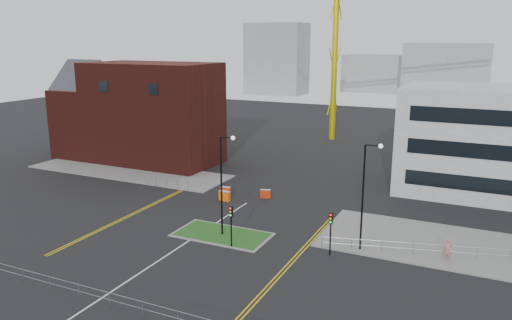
{
  "coord_description": "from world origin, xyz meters",
  "views": [
    {
      "loc": [
        22.58,
        -28.64,
        17.16
      ],
      "look_at": [
        1.33,
        16.56,
        5.0
      ],
      "focal_mm": 35.0,
      "sensor_mm": 36.0,
      "label": 1
    }
  ],
  "objects": [
    {
      "name": "barrier_mid",
      "position": [
        -3.36,
        18.48,
        0.53
      ],
      "size": [
        1.19,
        0.45,
        0.98
      ],
      "color": "red",
      "rests_on": "ground"
    },
    {
      "name": "railing_left",
      "position": [
        -11.0,
        18.0,
        0.74
      ],
      "size": [
        6.05,
        0.05,
        1.1
      ],
      "color": "gray",
      "rests_on": "ground"
    },
    {
      "name": "skyline_a",
      "position": [
        -40.0,
        120.0,
        11.0
      ],
      "size": [
        18.0,
        12.0,
        22.0
      ],
      "primitive_type": "cube",
      "color": "gray",
      "rests_on": "ground"
    },
    {
      "name": "pavement_left",
      "position": [
        -20.0,
        22.0,
        0.06
      ],
      "size": [
        28.0,
        8.0,
        0.12
      ],
      "primitive_type": "cube",
      "color": "slate",
      "rests_on": "ground"
    },
    {
      "name": "centre_line",
      "position": [
        0.0,
        2.0,
        0.01
      ],
      "size": [
        0.15,
        30.0,
        0.01
      ],
      "primitive_type": "cube",
      "color": "silver",
      "rests_on": "ground"
    },
    {
      "name": "skyline_b",
      "position": [
        10.0,
        130.0,
        8.0
      ],
      "size": [
        24.0,
        12.0,
        16.0
      ],
      "primitive_type": "cube",
      "color": "gray",
      "rests_on": "ground"
    },
    {
      "name": "traffic_light_island",
      "position": [
        4.0,
        5.98,
        2.57
      ],
      "size": [
        0.28,
        0.33,
        3.65
      ],
      "color": "black",
      "rests_on": "ground"
    },
    {
      "name": "yellow_right_b",
      "position": [
        9.8,
        6.0,
        0.01
      ],
      "size": [
        0.12,
        20.0,
        0.01
      ],
      "primitive_type": "cube",
      "color": "gold",
      "rests_on": "ground"
    },
    {
      "name": "yellow_left_a",
      "position": [
        -9.0,
        10.0,
        0.01
      ],
      "size": [
        0.12,
        24.0,
        0.01
      ],
      "primitive_type": "cube",
      "color": "gold",
      "rests_on": "ground"
    },
    {
      "name": "grass_island",
      "position": [
        2.0,
        8.0,
        0.06
      ],
      "size": [
        8.0,
        4.0,
        0.12
      ],
      "primitive_type": "cube",
      "color": "#20531B",
      "rests_on": "ground"
    },
    {
      "name": "barrier_right",
      "position": [
        1.11,
        19.51,
        0.51
      ],
      "size": [
        1.18,
        0.73,
        0.95
      ],
      "color": "red",
      "rests_on": "ground"
    },
    {
      "name": "island_kerb",
      "position": [
        2.0,
        8.0,
        0.04
      ],
      "size": [
        8.6,
        4.6,
        0.08
      ],
      "primitive_type": "cube",
      "color": "slate",
      "rests_on": "ground"
    },
    {
      "name": "railing_right",
      "position": [
        20.5,
        11.5,
        0.78
      ],
      "size": [
        19.05,
        5.05,
        1.1
      ],
      "color": "gray",
      "rests_on": "ground"
    },
    {
      "name": "yellow_right_a",
      "position": [
        9.5,
        6.0,
        0.01
      ],
      "size": [
        0.12,
        20.0,
        0.01
      ],
      "primitive_type": "cube",
      "color": "gold",
      "rests_on": "ground"
    },
    {
      "name": "traffic_light_right",
      "position": [
        12.0,
        7.98,
        2.57
      ],
      "size": [
        0.28,
        0.33,
        3.65
      ],
      "color": "black",
      "rests_on": "ground"
    },
    {
      "name": "skyline_d",
      "position": [
        -8.0,
        140.0,
        6.0
      ],
      "size": [
        30.0,
        12.0,
        12.0
      ],
      "primitive_type": "cube",
      "color": "gray",
      "rests_on": "ground"
    },
    {
      "name": "pavement_right",
      "position": [
        22.0,
        14.0,
        0.06
      ],
      "size": [
        24.0,
        10.0,
        0.12
      ],
      "primitive_type": "cube",
      "color": "slate",
      "rests_on": "ground"
    },
    {
      "name": "yellow_left_b",
      "position": [
        -8.7,
        10.0,
        0.01
      ],
      "size": [
        0.12,
        24.0,
        0.01
      ],
      "primitive_type": "cube",
      "color": "gold",
      "rests_on": "ground"
    },
    {
      "name": "railing_front",
      "position": [
        0.0,
        -6.0,
        0.78
      ],
      "size": [
        24.05,
        0.05,
        1.1
      ],
      "color": "gray",
      "rests_on": "ground"
    },
    {
      "name": "pedestrian",
      "position": [
        20.74,
        10.8,
        0.96
      ],
      "size": [
        0.75,
        0.54,
        1.93
      ],
      "primitive_type": "imported",
      "rotation": [
        0.0,
        0.0,
        0.11
      ],
      "color": "tan",
      "rests_on": "ground"
    },
    {
      "name": "streetlamp_island",
      "position": [
        2.22,
        8.0,
        5.41
      ],
      "size": [
        1.46,
        0.36,
        9.18
      ],
      "color": "black",
      "rests_on": "ground"
    },
    {
      "name": "brick_building",
      "position": [
        -22.97,
        28.0,
        6.85
      ],
      "size": [
        24.2,
        10.07,
        14.24
      ],
      "color": "#451511",
      "rests_on": "ground"
    },
    {
      "name": "streetlamp_right_near",
      "position": [
        14.22,
        10.0,
        5.41
      ],
      "size": [
        1.46,
        0.36,
        9.18
      ],
      "color": "black",
      "rests_on": "ground"
    },
    {
      "name": "barrier_left",
      "position": [
        -2.52,
        16.72,
        0.59
      ],
      "size": [
        1.33,
        0.56,
        1.09
      ],
      "color": "orange",
      "rests_on": "ground"
    },
    {
      "name": "ground",
      "position": [
        0.0,
        0.0,
        0.0
      ],
      "size": [
        200.0,
        200.0,
        0.0
      ],
      "primitive_type": "plane",
      "color": "black",
      "rests_on": "ground"
    }
  ]
}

